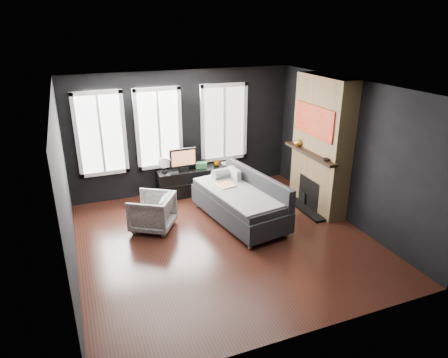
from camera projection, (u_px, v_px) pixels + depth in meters
name	position (u px, v px, depth m)	size (l,w,h in m)	color
floor	(225.00, 240.00, 7.14)	(5.00, 5.00, 0.00)	black
ceiling	(225.00, 87.00, 6.14)	(5.00, 5.00, 0.00)	white
wall_back	(183.00, 133.00, 8.80)	(5.00, 0.02, 2.70)	black
wall_left	(65.00, 191.00, 5.79)	(0.02, 5.00, 2.70)	black
wall_right	(349.00, 152.00, 7.49)	(0.02, 5.00, 2.70)	black
windows	(161.00, 87.00, 8.23)	(4.00, 0.16, 1.76)	white
fireplace	(321.00, 145.00, 7.94)	(0.70, 1.62, 2.70)	#93724C
sofa	(239.00, 199.00, 7.67)	(1.08, 2.16, 0.93)	black
stripe_pillow	(235.00, 178.00, 8.14)	(0.09, 0.40, 0.40)	gray
armchair	(152.00, 210.00, 7.40)	(0.73, 0.68, 0.75)	silver
media_console	(195.00, 180.00, 9.02)	(1.71, 0.53, 0.59)	black
monitor	(183.00, 158.00, 8.71)	(0.62, 0.13, 0.55)	black
desk_fan	(164.00, 164.00, 8.61)	(0.25, 0.25, 0.36)	#A9A9A9
mug	(217.00, 163.00, 9.05)	(0.13, 0.10, 0.13)	orange
book	(222.00, 160.00, 9.11)	(0.16, 0.02, 0.22)	#B8A990
storage_box	(201.00, 165.00, 8.90)	(0.24, 0.16, 0.13)	#3A7F4A
mantel_vase	(298.00, 142.00, 8.26)	(0.17, 0.17, 0.17)	gold
mantel_clock	(326.00, 159.00, 7.42)	(0.12, 0.12, 0.04)	black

